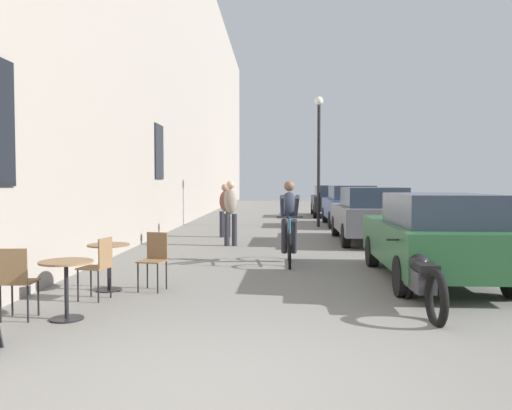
% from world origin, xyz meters
% --- Properties ---
extents(ground_plane, '(88.00, 88.00, 0.00)m').
position_xyz_m(ground_plane, '(0.00, 0.00, 0.00)').
color(ground_plane, slate).
extents(building_facade_left, '(0.54, 68.00, 12.91)m').
position_xyz_m(building_facade_left, '(-3.45, 14.00, 6.45)').
color(building_facade_left, gray).
rests_on(building_facade_left, ground_plane).
extents(cafe_table_near, '(0.64, 0.64, 0.72)m').
position_xyz_m(cafe_table_near, '(-2.09, 2.01, 0.52)').
color(cafe_table_near, black).
rests_on(cafe_table_near, ground_plane).
extents(cafe_chair_near_toward_street, '(0.41, 0.41, 0.89)m').
position_xyz_m(cafe_chair_near_toward_street, '(-2.66, 1.94, 0.52)').
color(cafe_chair_near_toward_street, black).
rests_on(cafe_chair_near_toward_street, ground_plane).
extents(cafe_table_mid, '(0.64, 0.64, 0.72)m').
position_xyz_m(cafe_table_mid, '(-2.12, 3.72, 0.52)').
color(cafe_table_mid, black).
rests_on(cafe_table_mid, ground_plane).
extents(cafe_chair_mid_toward_street, '(0.45, 0.45, 0.89)m').
position_xyz_m(cafe_chair_mid_toward_street, '(-1.43, 3.79, 0.52)').
color(cafe_chair_mid_toward_street, black).
rests_on(cafe_chair_mid_toward_street, ground_plane).
extents(cafe_chair_mid_toward_wall, '(0.45, 0.45, 0.89)m').
position_xyz_m(cafe_chair_mid_toward_wall, '(-2.05, 3.07, 0.52)').
color(cafe_chair_mid_toward_wall, black).
rests_on(cafe_chair_mid_toward_wall, ground_plane).
extents(cyclist_on_bicycle, '(0.52, 1.76, 1.74)m').
position_xyz_m(cyclist_on_bicycle, '(0.74, 6.55, 0.81)').
color(cyclist_on_bicycle, black).
rests_on(cyclist_on_bicycle, ground_plane).
extents(pedestrian_near, '(0.36, 0.27, 1.73)m').
position_xyz_m(pedestrian_near, '(-0.73, 9.43, 0.97)').
color(pedestrian_near, '#26262D').
rests_on(pedestrian_near, ground_plane).
extents(pedestrian_mid, '(0.35, 0.26, 1.63)m').
position_xyz_m(pedestrian_mid, '(-1.09, 11.60, 0.92)').
color(pedestrian_mid, '#26262D').
rests_on(pedestrian_mid, ground_plane).
extents(street_lamp, '(0.32, 0.32, 4.90)m').
position_xyz_m(street_lamp, '(2.08, 15.48, 3.11)').
color(street_lamp, black).
rests_on(street_lamp, ground_plane).
extents(parked_car_nearest, '(1.86, 4.23, 1.49)m').
position_xyz_m(parked_car_nearest, '(3.14, 4.69, 0.77)').
color(parked_car_nearest, '#23512D').
rests_on(parked_car_nearest, ground_plane).
extents(parked_car_second, '(1.92, 4.38, 1.54)m').
position_xyz_m(parked_car_second, '(3.11, 10.46, 0.80)').
color(parked_car_second, '#595960').
rests_on(parked_car_second, ground_plane).
extents(parked_car_third, '(1.90, 4.41, 1.56)m').
position_xyz_m(parked_car_third, '(3.34, 16.02, 0.81)').
color(parked_car_third, '#384C84').
rests_on(parked_car_third, ground_plane).
extents(parked_car_fourth, '(1.94, 4.39, 1.54)m').
position_xyz_m(parked_car_fourth, '(3.19, 21.60, 0.80)').
color(parked_car_fourth, black).
rests_on(parked_car_fourth, ground_plane).
extents(parked_motorcycle, '(0.62, 2.15, 0.92)m').
position_xyz_m(parked_motorcycle, '(2.36, 2.69, 0.40)').
color(parked_motorcycle, black).
rests_on(parked_motorcycle, ground_plane).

